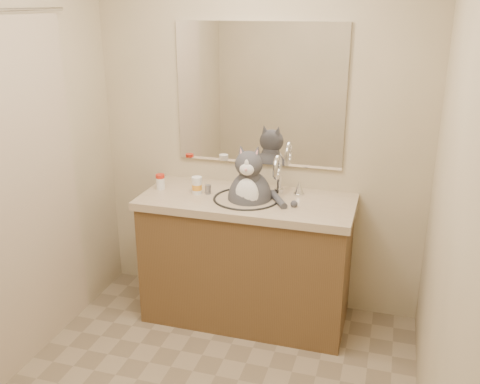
% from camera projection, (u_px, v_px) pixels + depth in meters
% --- Properties ---
extents(room, '(2.22, 2.52, 2.42)m').
position_uv_depth(room, '(188.00, 196.00, 2.36)').
color(room, gray).
rests_on(room, ground).
extents(vanity, '(1.34, 0.59, 1.12)m').
position_uv_depth(vanity, '(247.00, 256.00, 3.48)').
color(vanity, brown).
rests_on(vanity, ground).
extents(mirror, '(1.10, 0.02, 0.90)m').
position_uv_depth(mirror, '(259.00, 95.00, 3.39)').
color(mirror, white).
rests_on(mirror, room).
extents(shower_curtain, '(0.02, 1.30, 1.93)m').
position_uv_depth(shower_curtain, '(9.00, 200.00, 2.79)').
color(shower_curtain, '#BDAB8F').
rests_on(shower_curtain, ground).
extents(cat, '(0.42, 0.33, 0.55)m').
position_uv_depth(cat, '(250.00, 196.00, 3.33)').
color(cat, '#454549').
rests_on(cat, vanity).
extents(pill_bottle_redcap, '(0.07, 0.07, 0.10)m').
position_uv_depth(pill_bottle_redcap, '(160.00, 182.00, 3.49)').
color(pill_bottle_redcap, white).
rests_on(pill_bottle_redcap, vanity).
extents(pill_bottle_orange, '(0.08, 0.08, 0.11)m').
position_uv_depth(pill_bottle_orange, '(197.00, 186.00, 3.41)').
color(pill_bottle_orange, white).
rests_on(pill_bottle_orange, vanity).
extents(grey_canister, '(0.05, 0.05, 0.06)m').
position_uv_depth(grey_canister, '(208.00, 189.00, 3.41)').
color(grey_canister, gray).
rests_on(grey_canister, vanity).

